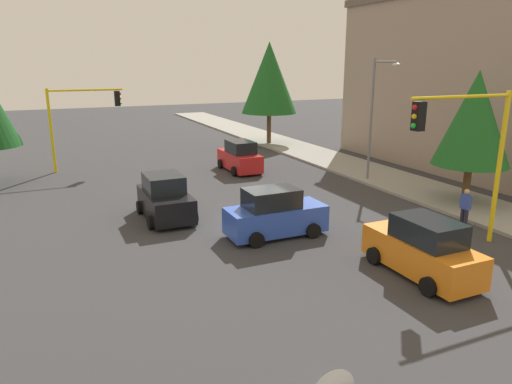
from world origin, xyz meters
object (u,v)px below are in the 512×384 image
object	(u,v)px
traffic_signal_near_left	(468,141)
car_black	(165,199)
street_lamp_curbside	(376,107)
car_orange	(422,249)
car_blue	(275,214)
tree_roadside_far	(269,78)
traffic_signal_far_right	(81,112)
car_red	(240,157)
tree_roadside_near	(474,119)
pedestrian_crossing	(465,207)

from	to	relation	value
traffic_signal_near_left	car_black	xyz separation A→B (m)	(-8.04, -9.06, -3.19)
street_lamp_curbside	car_orange	size ratio (longest dim) A/B	1.68
traffic_signal_near_left	car_blue	bearing A→B (deg)	-125.47
tree_roadside_far	car_blue	distance (m)	22.58
traffic_signal_far_right	car_black	bearing A→B (deg)	10.79
car_black	car_red	xyz separation A→B (m)	(-7.49, 6.68, -0.00)
tree_roadside_near	car_red	world-z (taller)	tree_roadside_near
car_blue	car_red	size ratio (longest dim) A/B	1.01
street_lamp_curbside	car_blue	world-z (taller)	street_lamp_curbside
car_black	car_blue	bearing A→B (deg)	40.47
street_lamp_curbside	car_black	bearing A→B (deg)	-82.86
pedestrian_crossing	tree_roadside_near	bearing A→B (deg)	131.96
street_lamp_curbside	tree_roadside_far	bearing A→B (deg)	178.81
car_blue	car_red	bearing A→B (deg)	164.31
car_blue	car_black	xyz separation A→B (m)	(-4.04, -3.45, 0.00)
tree_roadside_far	car_orange	xyz separation A→B (m)	(25.26, -6.66, -4.63)
tree_roadside_far	pedestrian_crossing	distance (m)	22.99
car_black	car_red	world-z (taller)	same
traffic_signal_far_right	tree_roadside_far	xyz separation A→B (m)	(-4.00, 15.13, 1.80)
street_lamp_curbside	car_blue	distance (m)	11.24
tree_roadside_near	car_orange	world-z (taller)	tree_roadside_near
car_orange	car_blue	xyz separation A→B (m)	(-5.26, -2.75, -0.00)
car_orange	pedestrian_crossing	xyz separation A→B (m)	(-2.81, 4.93, 0.01)
car_blue	car_red	world-z (taller)	same
street_lamp_curbside	car_blue	xyz separation A→B (m)	(5.61, -9.10, -3.45)
tree_roadside_far	car_blue	world-z (taller)	tree_roadside_far
traffic_signal_far_right	tree_roadside_far	bearing A→B (deg)	104.81
car_blue	car_black	bearing A→B (deg)	-139.53
tree_roadside_near	car_blue	xyz separation A→B (m)	(0.00, -10.40, -3.32)
tree_roadside_near	car_orange	distance (m)	9.87
tree_roadside_far	car_orange	world-z (taller)	tree_roadside_far
traffic_signal_far_right	car_orange	size ratio (longest dim) A/B	1.26
tree_roadside_near	car_blue	world-z (taller)	tree_roadside_near
car_orange	car_red	xyz separation A→B (m)	(-16.79, 0.49, -0.00)
car_red	traffic_signal_far_right	bearing A→B (deg)	-116.53
car_orange	traffic_signal_far_right	bearing A→B (deg)	-158.28
traffic_signal_near_left	tree_roadside_near	bearing A→B (deg)	129.88
car_black	traffic_signal_far_right	bearing A→B (deg)	-169.21
traffic_signal_far_right	car_black	size ratio (longest dim) A/B	1.37
tree_roadside_far	traffic_signal_far_right	bearing A→B (deg)	-75.19
pedestrian_crossing	car_red	bearing A→B (deg)	-162.40
car_red	car_black	bearing A→B (deg)	-41.75
tree_roadside_far	street_lamp_curbside	bearing A→B (deg)	-1.19
traffic_signal_near_left	car_red	distance (m)	16.03
traffic_signal_far_right	tree_roadside_far	size ratio (longest dim) A/B	0.62
car_orange	car_black	bearing A→B (deg)	-146.35
traffic_signal_near_left	tree_roadside_near	distance (m)	6.24
street_lamp_curbside	car_blue	size ratio (longest dim) A/B	1.75
pedestrian_crossing	car_black	bearing A→B (deg)	-120.28
car_blue	tree_roadside_near	bearing A→B (deg)	90.00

